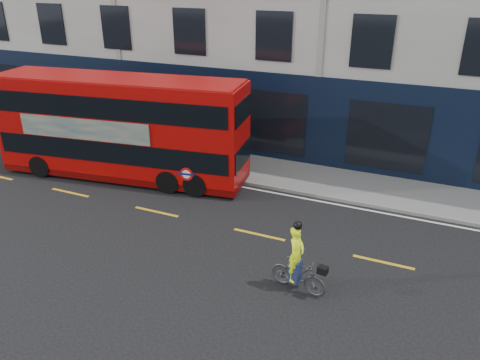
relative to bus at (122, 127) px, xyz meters
The scene contains 7 objects.
ground 8.23m from the bus, 28.59° to the right, with size 120.00×120.00×0.00m, color black.
pavement 7.77m from the bus, 21.12° to the left, with size 60.00×3.00×0.12m, color slate.
kerb 7.38m from the bus, ahead, with size 60.00×0.12×0.13m, color gray.
road_edge_line 7.36m from the bus, ahead, with size 58.00×0.10×0.01m, color silver.
lane_dashes 7.66m from the bus, 18.27° to the right, with size 58.00×0.12×0.01m, color gold, non-canonical shape.
bus is the anchor object (origin of this frame).
cyclist 10.18m from the bus, 27.10° to the right, with size 1.69×0.73×2.10m.
Camera 1 is at (4.78, -11.00, 7.99)m, focal length 35.00 mm.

